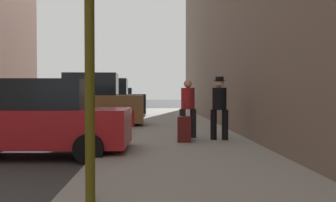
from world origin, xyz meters
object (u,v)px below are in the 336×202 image
at_px(pedestrian_with_fedora, 219,105).
at_px(rolling_suitcase, 184,129).
at_px(parked_bronze_suv, 88,103).
at_px(fire_hydrant, 131,118).
at_px(parked_red_hatchback, 40,120).
at_px(pedestrian_in_red_jacket, 188,105).
at_px(parked_gray_coupe, 117,101).
at_px(duffel_bag, 191,120).
at_px(parked_black_suv, 106,100).

relative_size(pedestrian_with_fedora, rolling_suitcase, 1.71).
xyz_separation_m(parked_bronze_suv, fire_hydrant, (1.80, -0.84, -0.54)).
relative_size(parked_red_hatchback, parked_bronze_suv, 0.92).
xyz_separation_m(parked_bronze_suv, pedestrian_in_red_jacket, (3.66, -4.32, 0.07)).
distance_m(parked_gray_coupe, duffel_bag, 12.82).
bearing_deg(parked_black_suv, duffel_bag, -52.18).
relative_size(fire_hydrant, pedestrian_in_red_jacket, 0.41).
bearing_deg(rolling_suitcase, parked_gray_coupe, 101.13).
xyz_separation_m(fire_hydrant, pedestrian_in_red_jacket, (1.85, -3.48, 0.61)).
distance_m(rolling_suitcase, duffel_bag, 5.68).
bearing_deg(fire_hydrant, parked_gray_coupe, 97.65).
distance_m(pedestrian_in_red_jacket, rolling_suitcase, 1.02).
bearing_deg(parked_black_suv, pedestrian_in_red_jacket, -70.51).
bearing_deg(duffel_bag, parked_gray_coupe, 109.44).
height_order(parked_red_hatchback, rolling_suitcase, parked_red_hatchback).
relative_size(rolling_suitcase, duffel_bag, 2.36).
bearing_deg(fire_hydrant, pedestrian_in_red_jacket, -61.98).
bearing_deg(duffel_bag, pedestrian_with_fedora, -87.46).
xyz_separation_m(fire_hydrant, pedestrian_with_fedora, (2.70, -3.98, 0.64)).
bearing_deg(parked_red_hatchback, duffel_bag, 58.76).
xyz_separation_m(parked_gray_coupe, pedestrian_in_red_jacket, (3.66, -16.91, 0.26)).
bearing_deg(parked_bronze_suv, parked_red_hatchback, -90.00).
bearing_deg(duffel_bag, parked_black_suv, 127.82).
xyz_separation_m(parked_red_hatchback, parked_bronze_suv, (-0.00, 6.51, 0.18)).
height_order(parked_red_hatchback, pedestrian_with_fedora, pedestrian_with_fedora).
bearing_deg(pedestrian_with_fedora, parked_bronze_suv, 133.05).
relative_size(parked_black_suv, parked_gray_coupe, 1.08).
xyz_separation_m(parked_gray_coupe, rolling_suitcase, (3.48, -17.70, -0.36)).
distance_m(parked_gray_coupe, rolling_suitcase, 18.04).
xyz_separation_m(parked_black_suv, pedestrian_in_red_jacket, (3.66, -10.33, 0.07)).
relative_size(parked_red_hatchback, duffel_bag, 9.67).
bearing_deg(parked_black_suv, parked_bronze_suv, -90.00).
relative_size(parked_red_hatchback, parked_gray_coupe, 1.00).
xyz_separation_m(pedestrian_in_red_jacket, duffel_bag, (0.61, 4.84, -0.81)).
height_order(parked_red_hatchback, parked_black_suv, parked_black_suv).
bearing_deg(parked_red_hatchback, fire_hydrant, 72.37).
height_order(pedestrian_with_fedora, rolling_suitcase, pedestrian_with_fedora).
xyz_separation_m(pedestrian_with_fedora, rolling_suitcase, (-1.02, -0.29, -0.65)).
distance_m(parked_gray_coupe, fire_hydrant, 13.55).
bearing_deg(pedestrian_in_red_jacket, parked_bronze_suv, 130.25).
relative_size(parked_red_hatchback, fire_hydrant, 6.05).
xyz_separation_m(parked_gray_coupe, fire_hydrant, (1.80, -13.43, -0.35)).
bearing_deg(parked_bronze_suv, fire_hydrant, -24.90).
bearing_deg(parked_red_hatchback, parked_gray_coupe, 90.00).
xyz_separation_m(parked_bronze_suv, duffel_bag, (4.26, 0.52, -0.74)).
xyz_separation_m(parked_red_hatchback, parked_black_suv, (-0.00, 12.52, 0.18)).
bearing_deg(pedestrian_in_red_jacket, pedestrian_with_fedora, -30.58).
xyz_separation_m(parked_black_suv, pedestrian_with_fedora, (4.50, -10.83, 0.10)).
bearing_deg(duffel_bag, parked_bronze_suv, -173.08).
bearing_deg(parked_bronze_suv, parked_gray_coupe, 90.00).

